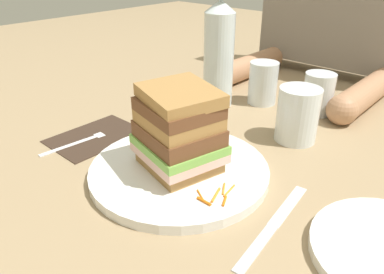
{
  "coord_description": "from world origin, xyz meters",
  "views": [
    {
      "loc": [
        0.33,
        -0.37,
        0.32
      ],
      "look_at": [
        -0.02,
        0.01,
        0.06
      ],
      "focal_mm": 34.33,
      "sensor_mm": 36.0,
      "label": 1
    }
  ],
  "objects_px": {
    "empty_tumbler_0": "(263,83)",
    "empty_tumbler_1": "(318,94)",
    "main_plate": "(179,170)",
    "napkin_dark": "(96,136)",
    "knife": "(272,226)",
    "sandwich": "(179,131)",
    "fork": "(85,138)",
    "juice_glass": "(297,118)",
    "water_bottle": "(219,53)"
  },
  "relations": [
    {
      "from": "napkin_dark",
      "to": "juice_glass",
      "type": "height_order",
      "value": "juice_glass"
    },
    {
      "from": "empty_tumbler_0",
      "to": "empty_tumbler_1",
      "type": "relative_size",
      "value": 1.08
    },
    {
      "from": "napkin_dark",
      "to": "juice_glass",
      "type": "distance_m",
      "value": 0.38
    },
    {
      "from": "napkin_dark",
      "to": "empty_tumbler_0",
      "type": "relative_size",
      "value": 1.72
    },
    {
      "from": "main_plate",
      "to": "water_bottle",
      "type": "relative_size",
      "value": 1.05
    },
    {
      "from": "main_plate",
      "to": "water_bottle",
      "type": "distance_m",
      "value": 0.33
    },
    {
      "from": "water_bottle",
      "to": "empty_tumbler_0",
      "type": "relative_size",
      "value": 2.82
    },
    {
      "from": "water_bottle",
      "to": "main_plate",
      "type": "bearing_deg",
      "value": -62.52
    },
    {
      "from": "main_plate",
      "to": "empty_tumbler_1",
      "type": "distance_m",
      "value": 0.38
    },
    {
      "from": "juice_glass",
      "to": "sandwich",
      "type": "bearing_deg",
      "value": -108.35
    },
    {
      "from": "main_plate",
      "to": "empty_tumbler_1",
      "type": "xyz_separation_m",
      "value": [
        0.05,
        0.38,
        0.04
      ]
    },
    {
      "from": "main_plate",
      "to": "empty_tumbler_0",
      "type": "relative_size",
      "value": 2.95
    },
    {
      "from": "empty_tumbler_1",
      "to": "knife",
      "type": "bearing_deg",
      "value": -71.86
    },
    {
      "from": "sandwich",
      "to": "napkin_dark",
      "type": "height_order",
      "value": "sandwich"
    },
    {
      "from": "knife",
      "to": "empty_tumbler_1",
      "type": "xyz_separation_m",
      "value": [
        -0.13,
        0.39,
        0.04
      ]
    },
    {
      "from": "empty_tumbler_0",
      "to": "empty_tumbler_1",
      "type": "height_order",
      "value": "empty_tumbler_0"
    },
    {
      "from": "sandwich",
      "to": "empty_tumbler_0",
      "type": "height_order",
      "value": "sandwich"
    },
    {
      "from": "knife",
      "to": "juice_glass",
      "type": "xyz_separation_m",
      "value": [
        -0.1,
        0.24,
        0.04
      ]
    },
    {
      "from": "main_plate",
      "to": "sandwich",
      "type": "bearing_deg",
      "value": 70.21
    },
    {
      "from": "napkin_dark",
      "to": "fork",
      "type": "xyz_separation_m",
      "value": [
        -0.0,
        -0.02,
        0.0
      ]
    },
    {
      "from": "main_plate",
      "to": "napkin_dark",
      "type": "bearing_deg",
      "value": -176.16
    },
    {
      "from": "napkin_dark",
      "to": "empty_tumbler_0",
      "type": "distance_m",
      "value": 0.39
    },
    {
      "from": "fork",
      "to": "main_plate",
      "type": "bearing_deg",
      "value": 9.77
    },
    {
      "from": "sandwich",
      "to": "empty_tumbler_1",
      "type": "relative_size",
      "value": 1.63
    },
    {
      "from": "sandwich",
      "to": "empty_tumbler_1",
      "type": "xyz_separation_m",
      "value": [
        0.05,
        0.38,
        -0.03
      ]
    },
    {
      "from": "sandwich",
      "to": "empty_tumbler_0",
      "type": "distance_m",
      "value": 0.36
    },
    {
      "from": "knife",
      "to": "sandwich",
      "type": "bearing_deg",
      "value": 176.96
    },
    {
      "from": "sandwich",
      "to": "juice_glass",
      "type": "relative_size",
      "value": 1.43
    },
    {
      "from": "fork",
      "to": "knife",
      "type": "bearing_deg",
      "value": 4.05
    },
    {
      "from": "empty_tumbler_0",
      "to": "empty_tumbler_1",
      "type": "bearing_deg",
      "value": 13.62
    },
    {
      "from": "empty_tumbler_0",
      "to": "empty_tumbler_1",
      "type": "distance_m",
      "value": 0.12
    },
    {
      "from": "main_plate",
      "to": "fork",
      "type": "relative_size",
      "value": 1.69
    },
    {
      "from": "napkin_dark",
      "to": "fork",
      "type": "distance_m",
      "value": 0.02
    },
    {
      "from": "juice_glass",
      "to": "napkin_dark",
      "type": "bearing_deg",
      "value": -139.24
    },
    {
      "from": "sandwich",
      "to": "knife",
      "type": "xyz_separation_m",
      "value": [
        0.18,
        -0.01,
        -0.08
      ]
    },
    {
      "from": "main_plate",
      "to": "napkin_dark",
      "type": "relative_size",
      "value": 1.71
    },
    {
      "from": "juice_glass",
      "to": "water_bottle",
      "type": "distance_m",
      "value": 0.23
    },
    {
      "from": "sandwich",
      "to": "empty_tumbler_0",
      "type": "bearing_deg",
      "value": 101.52
    },
    {
      "from": "fork",
      "to": "water_bottle",
      "type": "xyz_separation_m",
      "value": [
        0.07,
        0.31,
        0.12
      ]
    },
    {
      "from": "fork",
      "to": "empty_tumbler_0",
      "type": "height_order",
      "value": "empty_tumbler_0"
    },
    {
      "from": "fork",
      "to": "empty_tumbler_0",
      "type": "bearing_deg",
      "value": 70.0
    },
    {
      "from": "water_bottle",
      "to": "juice_glass",
      "type": "bearing_deg",
      "value": -10.35
    },
    {
      "from": "napkin_dark",
      "to": "water_bottle",
      "type": "xyz_separation_m",
      "value": [
        0.07,
        0.29,
        0.12
      ]
    },
    {
      "from": "knife",
      "to": "empty_tumbler_0",
      "type": "distance_m",
      "value": 0.44
    },
    {
      "from": "fork",
      "to": "empty_tumbler_1",
      "type": "height_order",
      "value": "empty_tumbler_1"
    },
    {
      "from": "napkin_dark",
      "to": "knife",
      "type": "distance_m",
      "value": 0.38
    },
    {
      "from": "main_plate",
      "to": "fork",
      "type": "distance_m",
      "value": 0.21
    },
    {
      "from": "juice_glass",
      "to": "empty_tumbler_0",
      "type": "xyz_separation_m",
      "value": [
        -0.15,
        0.12,
        0.0
      ]
    },
    {
      "from": "empty_tumbler_0",
      "to": "empty_tumbler_1",
      "type": "xyz_separation_m",
      "value": [
        0.12,
        0.03,
        -0.0
      ]
    },
    {
      "from": "fork",
      "to": "juice_glass",
      "type": "distance_m",
      "value": 0.39
    }
  ]
}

